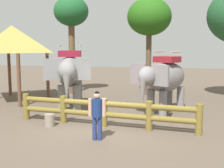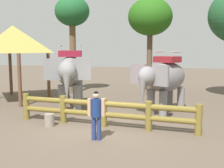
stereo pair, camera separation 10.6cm
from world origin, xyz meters
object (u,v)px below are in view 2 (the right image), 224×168
object	(u,v)px
log_fence	(104,110)
feed_bucket	(49,120)
elephant_center	(164,79)
tourist_woman_in_black	(96,112)
thatched_shelter	(13,40)
elephant_near_left	(70,73)
tree_far_left	(150,18)
tree_far_right	(72,15)

from	to	relation	value
log_fence	feed_bucket	bearing A→B (deg)	-168.71
elephant_center	tourist_woman_in_black	bearing A→B (deg)	-115.08
thatched_shelter	feed_bucket	world-z (taller)	thatched_shelter
elephant_center	thatched_shelter	distance (m)	8.37
elephant_near_left	elephant_center	world-z (taller)	elephant_near_left
elephant_center	log_fence	bearing A→B (deg)	-129.02
log_fence	tourist_woman_in_black	distance (m)	1.58
feed_bucket	tourist_woman_in_black	bearing A→B (deg)	-28.35
tourist_woman_in_black	elephant_near_left	bearing A→B (deg)	120.23
elephant_center	thatched_shelter	xyz separation A→B (m)	(-8.06, 1.42, 1.74)
tree_far_left	thatched_shelter	bearing A→B (deg)	-154.66
tourist_woman_in_black	tree_far_right	xyz separation A→B (m)	(-3.88, 8.48, 3.93)
log_fence	tree_far_right	bearing A→B (deg)	118.26
elephant_center	feed_bucket	distance (m)	5.17
tree_far_right	log_fence	bearing A→B (deg)	-61.74
elephant_near_left	elephant_center	bearing A→B (deg)	-0.74
tree_far_left	feed_bucket	xyz separation A→B (m)	(-2.96, -7.67, -4.35)
log_fence	elephant_near_left	size ratio (longest dim) A/B	1.93
tree_far_left	tree_far_right	world-z (taller)	tree_far_right
tourist_woman_in_black	thatched_shelter	xyz separation A→B (m)	(-6.14, 5.51, 2.38)
elephant_center	feed_bucket	size ratio (longest dim) A/B	6.93
log_fence	elephant_near_left	world-z (taller)	elephant_near_left
elephant_center	tree_far_left	distance (m)	5.72
feed_bucket	tree_far_right	bearing A→B (deg)	103.42
elephant_near_left	tourist_woman_in_black	size ratio (longest dim) A/B	2.29
log_fence	thatched_shelter	xyz separation A→B (m)	(-6.00, 3.97, 2.68)
tourist_woman_in_black	tree_far_right	size ratio (longest dim) A/B	0.26
elephant_center	feed_bucket	bearing A→B (deg)	-143.97
tree_far_right	feed_bucket	bearing A→B (deg)	-76.58
thatched_shelter	log_fence	bearing A→B (deg)	-33.49
log_fence	feed_bucket	size ratio (longest dim) A/B	15.01
thatched_shelter	tree_far_left	size ratio (longest dim) A/B	0.70
elephant_near_left	tree_far_right	bearing A→B (deg)	108.63
elephant_near_left	tree_far_left	xyz separation A→B (m)	(3.25, 4.67, 2.90)
elephant_center	feed_bucket	xyz separation A→B (m)	(-4.04, -2.94, -1.31)
log_fence	elephant_near_left	distance (m)	3.61
tourist_woman_in_black	tree_far_left	bearing A→B (deg)	84.59
feed_bucket	thatched_shelter	bearing A→B (deg)	132.63
tourist_woman_in_black	feed_bucket	xyz separation A→B (m)	(-2.13, 1.15, -0.68)
tourist_woman_in_black	tree_far_left	distance (m)	9.59
elephant_near_left	elephant_center	xyz separation A→B (m)	(4.33, -0.06, -0.14)
elephant_near_left	thatched_shelter	bearing A→B (deg)	159.89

